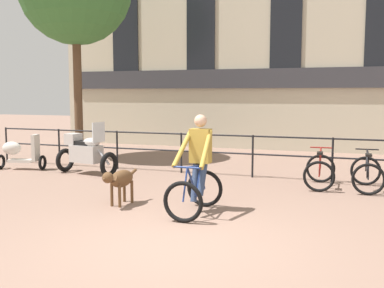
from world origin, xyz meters
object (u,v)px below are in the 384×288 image
cyclist_with_bike (197,169)px  dog (120,180)px  parked_bicycle_near_lamp (320,171)px  parked_bicycle_mid_left (367,174)px  parked_motorcycle (86,152)px  parked_scooter (20,153)px

cyclist_with_bike → dog: cyclist_with_bike is taller
parked_bicycle_near_lamp → parked_bicycle_mid_left: bearing=178.4°
dog → parked_bicycle_mid_left: 5.24m
parked_motorcycle → parked_scooter: 2.10m
dog → parked_motorcycle: (-2.37, 2.58, 0.08)m
parked_bicycle_near_lamp → parked_bicycle_mid_left: (0.97, -0.00, 0.00)m
parked_motorcycle → parked_bicycle_near_lamp: bearing=-76.5°
cyclist_with_bike → parked_motorcycle: size_ratio=1.00×
cyclist_with_bike → parked_motorcycle: (-3.88, 2.58, -0.20)m
dog → parked_bicycle_mid_left: (4.36, 2.90, -0.12)m
parked_motorcycle → parked_bicycle_mid_left: size_ratio=1.51×
parked_bicycle_near_lamp → parked_scooter: 7.86m
cyclist_with_bike → parked_scooter: (-5.98, 2.61, -0.30)m
parked_scooter → parked_motorcycle: bearing=-103.1°
cyclist_with_bike → dog: size_ratio=1.66×
cyclist_with_bike → parked_bicycle_mid_left: bearing=46.1°
cyclist_with_bike → dog: bearing=-179.2°
parked_motorcycle → parked_bicycle_mid_left: (6.73, 0.32, -0.20)m
parked_bicycle_mid_left → parked_scooter: parked_scooter is taller
parked_motorcycle → parked_bicycle_near_lamp: (5.76, 0.32, -0.20)m
cyclist_with_bike → parked_bicycle_mid_left: cyclist_with_bike is taller
parked_bicycle_mid_left → parked_motorcycle: bearing=1.6°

